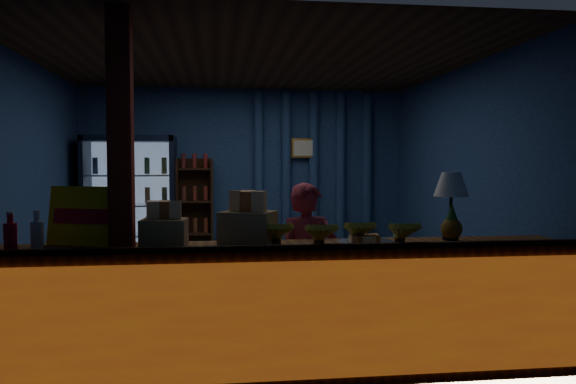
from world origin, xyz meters
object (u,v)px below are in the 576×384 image
(shopkeeper, at_px, (308,268))
(green_chair, at_px, (379,256))
(table_lamp, at_px, (451,187))
(pastry_tray, at_px, (366,241))

(shopkeeper, relative_size, green_chair, 2.20)
(green_chair, distance_m, table_lamp, 3.38)
(green_chair, xyz_separation_m, pastry_tray, (-1.09, -3.31, 0.69))
(green_chair, distance_m, pastry_tray, 3.55)
(shopkeeper, bearing_deg, green_chair, 56.32)
(shopkeeper, relative_size, pastry_tray, 3.34)
(pastry_tray, bearing_deg, table_lamp, 10.47)
(green_chair, relative_size, table_lamp, 1.21)
(shopkeeper, xyz_separation_m, green_chair, (1.43, 2.80, -0.40))
(table_lamp, bearing_deg, green_chair, 83.03)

